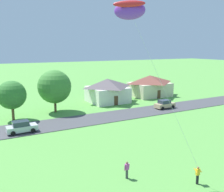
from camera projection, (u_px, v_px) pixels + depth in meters
name	position (u px, v px, depth m)	size (l,w,h in m)	color
road_strip	(76.00, 121.00, 42.18)	(160.00, 6.66, 0.08)	#424247
house_leftmost	(150.00, 85.00, 64.15)	(9.87, 8.07, 5.20)	beige
house_left_center	(107.00, 90.00, 57.00)	(8.59, 8.42, 5.24)	silver
tree_near_left	(54.00, 87.00, 47.68)	(6.25, 6.25, 7.98)	brown
tree_center	(12.00, 95.00, 42.29)	(4.75, 4.75, 6.70)	brown
parked_car_tan_mid_west	(165.00, 104.00, 51.11)	(4.27, 2.21, 1.68)	tan
parked_car_silver_mid_east	(22.00, 127.00, 36.53)	(4.23, 2.13, 1.68)	#B7BCC1
kite_flyer_with_kite	(131.00, 14.00, 23.00)	(5.68, 7.17, 16.28)	black
watcher_person	(127.00, 170.00, 23.79)	(0.56, 0.24, 1.68)	#3D3D42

